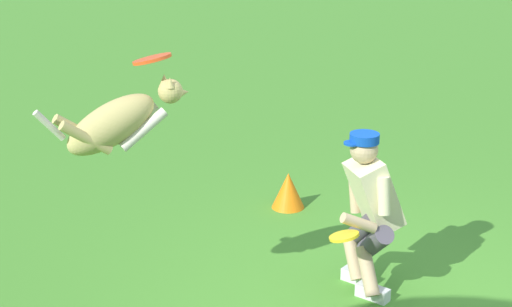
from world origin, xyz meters
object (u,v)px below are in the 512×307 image
Objects in this scene: person at (369,208)px; frisbee_held at (344,236)px; training_cone at (288,190)px; frisbee_flying at (152,59)px; dog at (118,122)px.

person reaches higher than frisbee_held.
frisbee_held is 2.06m from training_cone.
frisbee_held is at bearing 38.35° from person.
frisbee_flying reaches higher than person.
dog is at bearing 44.72° from frisbee_held.
frisbee_held is at bearing -20.15° from dog.
training_cone is (1.49, -1.37, -0.43)m from frisbee_held.
training_cone is (1.46, -0.98, -0.52)m from person.
training_cone is (0.44, -2.20, -1.75)m from frisbee_flying.
person is 1.29× the size of dog.
dog is 2.84m from training_cone.
person is 2.03m from dog.
person is at bearing -129.99° from frisbee_flying.
frisbee_flying is at bearing 101.27° from training_cone.
person is 1.83m from training_cone.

